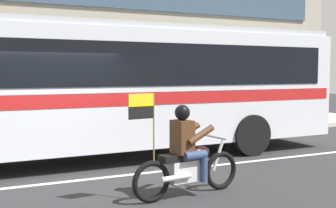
% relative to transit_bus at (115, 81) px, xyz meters
% --- Properties ---
extents(ground_plane, '(60.00, 60.00, 0.00)m').
position_rel_transit_bus_xyz_m(ground_plane, '(-1.58, -1.19, -1.88)').
color(ground_plane, '#2B2B2D').
extents(sidewalk_curb, '(28.00, 3.80, 0.15)m').
position_rel_transit_bus_xyz_m(sidewalk_curb, '(-1.58, 3.91, -1.81)').
color(sidewalk_curb, '#B7B2A8').
rests_on(sidewalk_curb, ground_plane).
extents(lane_center_stripe, '(26.60, 0.14, 0.01)m').
position_rel_transit_bus_xyz_m(lane_center_stripe, '(-1.58, -1.79, -1.88)').
color(lane_center_stripe, silver).
rests_on(lane_center_stripe, ground_plane).
extents(transit_bus, '(11.62, 2.76, 3.22)m').
position_rel_transit_bus_xyz_m(transit_bus, '(0.00, 0.00, 0.00)').
color(transit_bus, silver).
rests_on(transit_bus, ground_plane).
extents(motorcycle_with_rider, '(2.18, 0.68, 1.78)m').
position_rel_transit_bus_xyz_m(motorcycle_with_rider, '(0.08, -3.59, -1.22)').
color(motorcycle_with_rider, black).
rests_on(motorcycle_with_rider, ground_plane).
extents(fire_hydrant, '(0.22, 0.30, 0.75)m').
position_rel_transit_bus_xyz_m(fire_hydrant, '(3.29, 2.89, -1.36)').
color(fire_hydrant, red).
rests_on(fire_hydrant, sidewalk_curb).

